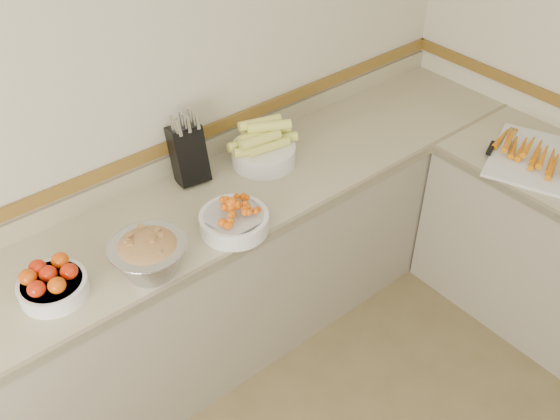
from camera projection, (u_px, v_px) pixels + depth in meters
back_wall at (118, 113)px, 2.63m from camera, size 4.00×0.00×4.00m
counter_back at (180, 295)px, 2.96m from camera, size 4.00×0.65×1.08m
knife_block at (188, 153)px, 2.85m from camera, size 0.17×0.20×0.35m
tomato_bowl at (52, 284)px, 2.33m from camera, size 0.26×0.26×0.13m
cherry_tomato_bowl at (234, 219)px, 2.62m from camera, size 0.30×0.30×0.16m
corn_bowl at (263, 148)px, 2.99m from camera, size 0.34×0.31×0.23m
rhubarb_bowl at (149, 255)px, 2.40m from camera, size 0.31×0.31×0.18m
cutting_board at (534, 156)px, 3.05m from camera, size 0.64×0.58×0.08m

